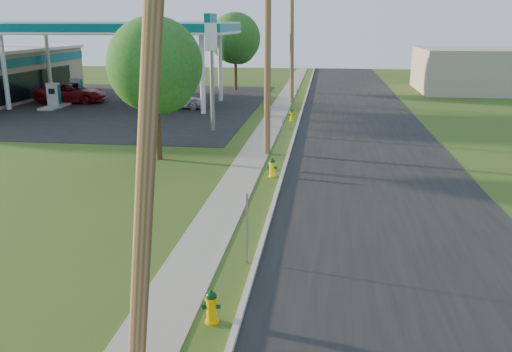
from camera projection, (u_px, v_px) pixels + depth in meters
The scene contains 25 objects.
ground_plane at pixel (205, 351), 10.89m from camera, with size 140.00×140.00×0.00m, color #324918.
road at pixel (384, 202), 19.88m from camera, with size 8.00×120.00×0.02m, color black.
curb at pixel (276, 196), 20.35m from camera, with size 0.15×120.00×0.15m, color #A4A196.
sidewalk at pixel (230, 196), 20.58m from camera, with size 1.50×120.00×0.03m, color gray.
forecourt at pixel (97, 105), 43.38m from camera, with size 26.00×28.00×0.02m, color black.
utility_pole_near at pixel (148, 123), 8.70m from camera, with size 1.40×0.32×9.48m.
utility_pole_mid at pixel (268, 53), 25.83m from camera, with size 1.40×0.32×9.80m.
utility_pole_far at pixel (292, 43), 43.04m from camera, with size 1.40×0.32×9.50m.
sign_post_near at pixel (247, 229), 14.59m from camera, with size 0.05×0.04×2.00m, color gray.
sign_post_mid at pixel (283, 139), 25.85m from camera, with size 0.05×0.04×2.00m, color gray.
sign_post_far at pixel (297, 103), 37.49m from camera, with size 0.05×0.04×2.00m, color gray.
gas_canopy at pixel (115, 29), 41.52m from camera, with size 18.18×9.18×6.40m.
fuel_pump_nw at pixel (54, 98), 41.59m from camera, with size 1.20×3.20×1.90m.
fuel_pump_ne at pixel (168, 101), 40.48m from camera, with size 1.20×3.20×1.90m.
fuel_pump_sw at pixel (77, 92), 45.40m from camera, with size 1.20×3.20×1.90m.
fuel_pump_se at pixel (182, 94), 44.30m from camera, with size 1.20×3.20×1.90m.
price_pylon at pixel (211, 39), 31.42m from camera, with size 0.34×2.04×6.85m.
distant_building at pixel (495, 70), 51.06m from camera, with size 14.00×10.00×4.00m, color gray.
tree_verge at pixel (156, 69), 24.85m from camera, with size 4.41×4.41×6.68m.
tree_lot at pixel (236, 40), 51.42m from camera, with size 4.83×4.83×7.31m.
hydrant_near at pixel (212, 307), 11.80m from camera, with size 0.40×0.36×0.79m.
hydrant_mid at pixel (272, 168), 23.03m from camera, with size 0.43×0.38×0.83m.
hydrant_far at pixel (292, 115), 36.10m from camera, with size 0.43×0.38×0.82m.
car_red at pixel (71, 93), 44.26m from camera, with size 2.62×5.69×1.58m, color maroon.
car_silver at pixel (180, 99), 41.35m from camera, with size 1.63×4.06×1.38m, color #B3B7BC.
Camera 1 is at (2.23, -9.30, 6.36)m, focal length 38.00 mm.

